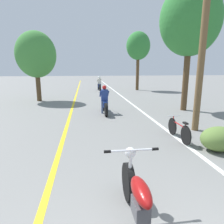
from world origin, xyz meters
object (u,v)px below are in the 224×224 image
Objects in this scene: motorcycle_foreground at (140,203)px; utility_pole at (202,51)px; roadside_tree_right_near at (190,21)px; roadside_tree_left at (36,55)px; motorcycle_rider_lead at (105,103)px; motorcycle_rider_far at (99,85)px; bicycle_parked at (179,130)px; roadside_tree_right_far at (138,46)px.

utility_pole is at bearing 52.29° from motorcycle_foreground.
roadside_tree_right_near reaches higher than roadside_tree_left.
motorcycle_rider_lead is at bearing 132.78° from utility_pole.
motorcycle_rider_far reaches higher than bicycle_parked.
motorcycle_rider_far is at bearing 100.10° from utility_pole.
roadside_tree_right_near reaches higher than roadside_tree_right_far.
roadside_tree_left is at bearing 153.15° from roadside_tree_right_near.
roadside_tree_right_far is 2.70× the size of motorcycle_foreground.
motorcycle_foreground is 1.02× the size of motorcycle_rider_lead.
roadside_tree_right_near is (1.35, 3.57, 1.80)m from utility_pole.
motorcycle_foreground is at bearing -104.68° from roadside_tree_right_far.
roadside_tree_right_near is 2.97× the size of motorcycle_foreground.
motorcycle_rider_lead is (-3.14, 3.39, -2.37)m from utility_pole.
motorcycle_rider_lead reaches higher than bicycle_parked.
roadside_tree_right_far is at bearing 66.85° from motorcycle_rider_lead.
roadside_tree_right_far is (0.08, 10.52, -0.22)m from roadside_tree_right_near.
bicycle_parked is (2.03, -4.29, -0.21)m from motorcycle_rider_lead.
motorcycle_rider_far is (-2.60, 14.56, -2.35)m from utility_pole.
roadside_tree_right_far is at bearing 75.32° from motorcycle_foreground.
motorcycle_rider_far reaches higher than motorcycle_foreground.
utility_pole reaches higher than motorcycle_rider_lead.
motorcycle_foreground is (-4.85, -18.50, -4.04)m from roadside_tree_right_far.
roadside_tree_left reaches higher than motorcycle_rider_far.
motorcycle_rider_far is at bearing 87.54° from motorcycle_foreground.
roadside_tree_right_near is 10.22m from motorcycle_foreground.
motorcycle_rider_far is (-4.03, 0.47, -3.92)m from roadside_tree_right_far.
roadside_tree_right_near reaches higher than motorcycle_foreground.
roadside_tree_right_far reaches higher than motorcycle_rider_far.
motorcycle_rider_far is (-3.95, 11.00, -4.15)m from roadside_tree_right_near.
motorcycle_foreground is (-4.76, -7.98, -4.26)m from roadside_tree_right_near.
roadside_tree_left is 8.56m from motorcycle_rider_far.
utility_pole is 1.18× the size of roadside_tree_left.
motorcycle_foreground is 4.20m from bicycle_parked.
motorcycle_foreground is at bearing -72.14° from roadside_tree_left.
motorcycle_rider_lead is (4.27, -4.61, -2.66)m from roadside_tree_left.
roadside_tree_right_near is at bearing 69.24° from utility_pole.
roadside_tree_left is at bearing -145.46° from roadside_tree_right_far.
utility_pole is at bearing -47.22° from motorcycle_rider_lead.
roadside_tree_right_near is 6.72m from bicycle_parked.
utility_pole is 2.94m from bicycle_parked.
utility_pole reaches higher than motorcycle_rider_far.
roadside_tree_right_far reaches higher than bicycle_parked.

